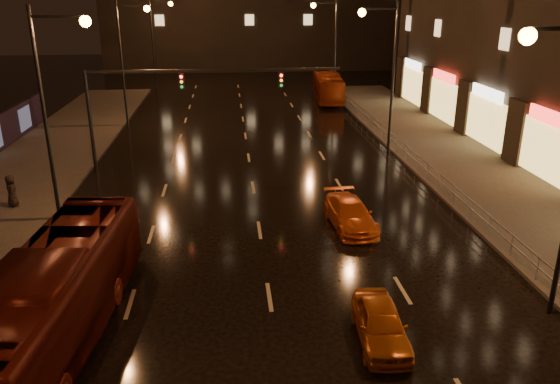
% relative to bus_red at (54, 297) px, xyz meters
% --- Properties ---
extents(ground, '(140.00, 140.00, 0.00)m').
position_rel_bus_red_xyz_m(ground, '(6.85, 18.00, -1.58)').
color(ground, black).
rests_on(ground, ground).
extents(sidewalk_left, '(7.00, 70.00, 0.15)m').
position_rel_bus_red_xyz_m(sidewalk_left, '(-6.65, 13.00, -1.50)').
color(sidewalk_left, '#38332D').
rests_on(sidewalk_left, ground).
extents(sidewalk_right, '(7.00, 70.00, 0.15)m').
position_rel_bus_red_xyz_m(sidewalk_right, '(20.35, 13.00, -1.50)').
color(sidewalk_right, '#38332D').
rests_on(sidewalk_right, ground).
extents(traffic_signal, '(15.31, 0.32, 6.20)m').
position_rel_bus_red_xyz_m(traffic_signal, '(1.79, 18.00, 3.16)').
color(traffic_signal, black).
rests_on(traffic_signal, ground).
extents(railing_right, '(0.05, 56.00, 1.00)m').
position_rel_bus_red_xyz_m(railing_right, '(17.05, 16.00, -0.68)').
color(railing_right, '#99999E').
rests_on(railing_right, sidewalk_right).
extents(bus_red, '(3.67, 11.53, 3.16)m').
position_rel_bus_red_xyz_m(bus_red, '(0.00, 0.00, 0.00)').
color(bus_red, '#4D110B').
rests_on(bus_red, ground).
extents(bus_curb, '(3.25, 10.38, 2.85)m').
position_rel_bus_red_xyz_m(bus_curb, '(15.85, 40.32, -0.16)').
color(bus_curb, '#912F0E').
rests_on(bus_curb, ground).
extents(taxi_near, '(1.71, 3.77, 1.26)m').
position_rel_bus_red_xyz_m(taxi_near, '(10.16, -1.00, -0.95)').
color(taxi_near, '#BF5911').
rests_on(taxi_near, ground).
extents(taxi_far, '(2.09, 4.58, 1.30)m').
position_rel_bus_red_xyz_m(taxi_far, '(11.15, 8.00, -0.93)').
color(taxi_far, '#DF5C15').
rests_on(taxi_far, ground).
extents(pedestrian_c, '(0.80, 0.95, 1.66)m').
position_rel_bus_red_xyz_m(pedestrian_c, '(-5.55, 11.90, -0.60)').
color(pedestrian_c, black).
rests_on(pedestrian_c, sidewalk_left).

